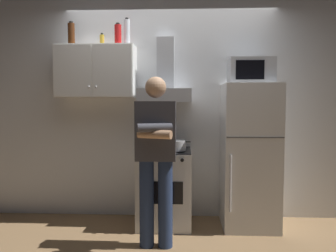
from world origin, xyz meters
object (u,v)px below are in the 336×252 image
at_px(range_hood, 165,85).
at_px(bottle_spice_jar, 102,40).
at_px(refrigerator, 249,156).
at_px(microwave, 250,71).
at_px(bottle_soda_red, 118,35).
at_px(person_standing, 156,155).
at_px(bottle_rum_dark, 71,34).
at_px(bottle_vodka_clear, 127,32).
at_px(stove_oven, 165,187).
at_px(upper_cabinet, 96,72).
at_px(cooking_pot, 176,145).

height_order(range_hood, bottle_spice_jar, bottle_spice_jar).
relative_size(range_hood, refrigerator, 0.47).
distance_m(microwave, bottle_soda_red, 1.55).
bearing_deg(bottle_spice_jar, refrigerator, -5.12).
height_order(person_standing, bottle_rum_dark, bottle_rum_dark).
bearing_deg(bottle_rum_dark, microwave, -2.10).
height_order(refrigerator, bottle_vodka_clear, bottle_vodka_clear).
relative_size(stove_oven, bottle_soda_red, 3.55).
bearing_deg(person_standing, bottle_rum_dark, 145.67).
bearing_deg(bottle_spice_jar, bottle_rum_dark, -170.28).
distance_m(microwave, bottle_rum_dark, 2.07).
relative_size(upper_cabinet, refrigerator, 0.56).
relative_size(upper_cabinet, bottle_soda_red, 3.65).
height_order(person_standing, bottle_vodka_clear, bottle_vodka_clear).
bearing_deg(range_hood, refrigerator, -7.55).
height_order(bottle_spice_jar, bottle_soda_red, bottle_soda_red).
relative_size(bottle_rum_dark, bottle_soda_red, 1.08).
distance_m(refrigerator, person_standing, 1.17).
distance_m(stove_oven, bottle_rum_dark, 2.05).
height_order(upper_cabinet, microwave, upper_cabinet).
distance_m(refrigerator, cooking_pot, 0.84).
relative_size(stove_oven, bottle_rum_dark, 3.28).
distance_m(range_hood, bottle_spice_jar, 0.90).
distance_m(stove_oven, bottle_vodka_clear, 1.83).
distance_m(microwave, bottle_spice_jar, 1.73).
xyz_separation_m(range_hood, person_standing, (-0.05, -0.73, -0.70)).
bearing_deg(bottle_rum_dark, upper_cabinet, 6.66).
bearing_deg(microwave, upper_cabinet, 176.52).
bearing_deg(cooking_pot, bottle_rum_dark, 169.99).
relative_size(stove_oven, microwave, 1.82).
bearing_deg(bottle_soda_red, bottle_vodka_clear, 27.15).
distance_m(bottle_spice_jar, bottle_soda_red, 0.21).
relative_size(person_standing, bottle_rum_dark, 6.15).
bearing_deg(bottle_vodka_clear, stove_oven, -18.65).
distance_m(cooking_pot, bottle_spice_jar, 1.49).
xyz_separation_m(stove_oven, refrigerator, (0.95, 0.00, 0.37)).
height_order(person_standing, cooking_pot, person_standing).
bearing_deg(cooking_pot, refrigerator, 8.32).
bearing_deg(refrigerator, bottle_spice_jar, 174.88).
relative_size(microwave, bottle_vodka_clear, 1.53).
bearing_deg(microwave, refrigerator, -89.10).
relative_size(bottle_vodka_clear, bottle_soda_red, 1.27).
relative_size(refrigerator, microwave, 3.33).
height_order(upper_cabinet, bottle_vodka_clear, bottle_vodka_clear).
bearing_deg(bottle_rum_dark, cooking_pot, -10.01).
distance_m(upper_cabinet, person_standing, 1.35).
distance_m(bottle_rum_dark, bottle_vodka_clear, 0.64).
height_order(range_hood, bottle_vodka_clear, bottle_vodka_clear).
bearing_deg(bottle_rum_dark, person_standing, -34.33).
height_order(stove_oven, refrigerator, refrigerator).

